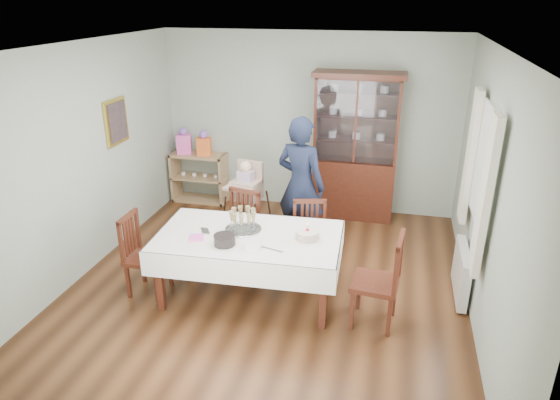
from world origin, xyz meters
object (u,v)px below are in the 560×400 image
(china_cabinet, at_px, (356,145))
(chair_far_right, at_px, (310,255))
(high_chair, at_px, (247,209))
(woman, at_px, (301,186))
(gift_bag_pink, at_px, (184,142))
(gift_bag_orange, at_px, (204,144))
(dining_table, at_px, (249,265))
(champagne_tray, at_px, (243,224))
(chair_end_right, at_px, (376,297))
(chair_far_left, at_px, (238,247))
(sideboard, at_px, (199,177))
(birthday_cake, at_px, (307,235))
(chair_end_left, at_px, (148,270))

(china_cabinet, xyz_separation_m, chair_far_right, (-0.32, -1.92, -0.85))
(high_chair, bearing_deg, china_cabinet, 50.28)
(china_cabinet, height_order, woman, china_cabinet)
(high_chair, bearing_deg, gift_bag_pink, 151.76)
(chair_far_right, xyz_separation_m, gift_bag_pink, (-2.40, 1.92, 0.71))
(china_cabinet, xyz_separation_m, gift_bag_orange, (-2.38, 0.00, -0.15))
(dining_table, bearing_deg, champagne_tray, 132.82)
(chair_end_right, bearing_deg, chair_far_right, -126.80)
(chair_far_right, bearing_deg, high_chair, 128.14)
(woman, distance_m, high_chair, 0.92)
(chair_far_left, relative_size, high_chair, 0.87)
(sideboard, bearing_deg, birthday_cake, -47.92)
(sideboard, xyz_separation_m, gift_bag_pink, (-0.22, -0.02, 0.59))
(china_cabinet, relative_size, high_chair, 1.93)
(chair_end_left, bearing_deg, chair_end_right, -89.68)
(woman, height_order, gift_bag_orange, woman)
(chair_end_right, bearing_deg, woman, -136.98)
(dining_table, xyz_separation_m, chair_far_right, (0.58, 0.58, -0.11))
(woman, distance_m, birthday_cake, 1.24)
(dining_table, xyz_separation_m, chair_end_left, (-1.15, -0.19, -0.10))
(dining_table, height_order, champagne_tray, champagne_tray)
(chair_end_left, relative_size, birthday_cake, 3.26)
(china_cabinet, height_order, birthday_cake, china_cabinet)
(gift_bag_pink, bearing_deg, dining_table, -53.87)
(chair_far_right, distance_m, gift_bag_pink, 3.16)
(gift_bag_pink, distance_m, gift_bag_orange, 0.34)
(dining_table, height_order, chair_end_left, chair_end_left)
(dining_table, distance_m, woman, 1.38)
(chair_far_right, relative_size, woman, 0.51)
(champagne_tray, distance_m, gift_bag_orange, 2.78)
(chair_far_left, distance_m, chair_end_right, 1.87)
(chair_end_right, relative_size, gift_bag_orange, 2.56)
(chair_end_right, bearing_deg, chair_far_left, -107.50)
(chair_end_left, height_order, gift_bag_pink, gift_bag_pink)
(sideboard, relative_size, chair_far_right, 0.97)
(woman, bearing_deg, sideboard, -15.44)
(woman, bearing_deg, dining_table, 93.17)
(sideboard, bearing_deg, chair_end_right, -41.93)
(gift_bag_orange, bearing_deg, chair_far_right, -42.96)
(chair_far_left, xyz_separation_m, chair_far_right, (0.89, 0.02, -0.02))
(woman, bearing_deg, chair_far_left, 64.88)
(dining_table, height_order, chair_end_right, chair_end_right)
(chair_end_left, relative_size, champagne_tray, 2.33)
(chair_far_left, relative_size, chair_end_right, 0.97)
(china_cabinet, distance_m, woman, 1.40)
(chair_end_right, xyz_separation_m, birthday_cake, (-0.77, 0.22, 0.51))
(china_cabinet, distance_m, chair_end_left, 3.48)
(china_cabinet, bearing_deg, gift_bag_pink, 179.97)
(chair_far_left, height_order, gift_bag_pink, gift_bag_pink)
(sideboard, distance_m, birthday_cake, 3.37)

